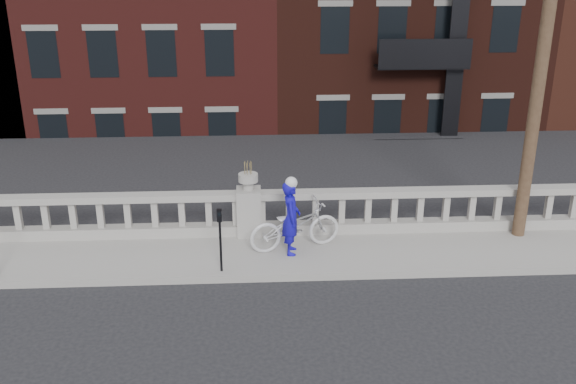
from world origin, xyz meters
The scene contains 9 objects.
ground centered at (0.00, 0.00, 0.00)m, with size 120.00×120.00×0.00m, color black.
sidewalk centered at (0.00, 3.00, 0.07)m, with size 32.00×2.20×0.15m, color #9A968F.
balustrade centered at (0.00, 3.95, 0.64)m, with size 28.00×0.34×1.03m.
planter_pedestal centered at (0.00, 3.95, 0.83)m, with size 0.55×0.55×1.76m.
lower_level centered at (0.56, 23.04, 2.63)m, with size 80.00×44.00×20.80m.
utility_pole centered at (6.20, 3.60, 5.24)m, with size 1.60×0.28×10.00m.
parking_meter_d centered at (-0.57, 2.15, 1.00)m, with size 0.10×0.09×1.36m.
bicycle centered at (1.00, 3.15, 0.69)m, with size 0.71×2.04×1.07m, color silver.
cyclist centered at (0.91, 2.93, 0.96)m, with size 0.59×0.39×1.63m, color #130BAA.
Camera 1 is at (0.16, -9.61, 6.30)m, focal length 40.00 mm.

